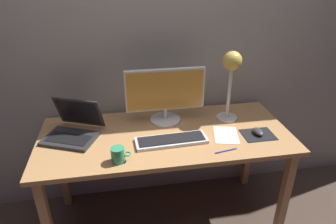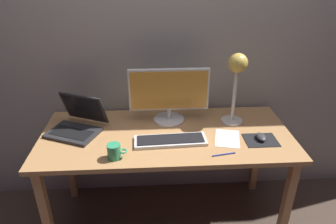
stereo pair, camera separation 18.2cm
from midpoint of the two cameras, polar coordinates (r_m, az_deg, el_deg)
ground_plane at (r=2.42m, az=2.00°, el=-19.27°), size 4.80×4.80×0.00m
back_wall at (r=2.12m, az=1.57°, el=14.76°), size 4.80×0.06×2.60m
desk at (r=2.00m, az=2.30°, el=-6.07°), size 1.60×0.70×0.74m
monitor at (r=2.02m, az=2.77°, el=3.44°), size 0.53×0.21×0.37m
keyboard_main at (r=1.86m, az=3.28°, el=-5.42°), size 0.45×0.16×0.03m
laptop at (r=2.03m, az=-14.04°, el=-1.67°), size 0.40×0.39×0.23m
desk_lamp at (r=2.01m, az=15.35°, el=6.92°), size 0.14×0.14×0.48m
mousepad at (r=2.00m, az=19.55°, el=-5.07°), size 0.20×0.16×0.00m
mouse at (r=1.99m, az=19.60°, el=-4.50°), size 0.06×0.10×0.03m
coffee_mug at (r=1.72m, az=-7.03°, el=-7.44°), size 0.11×0.08×0.09m
paper_sheet_by_keyboard at (r=1.96m, az=13.72°, el=-4.91°), size 0.19×0.24×0.00m
pen at (r=1.80m, az=13.35°, el=-7.82°), size 0.14×0.03×0.01m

